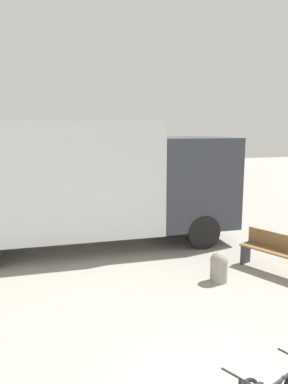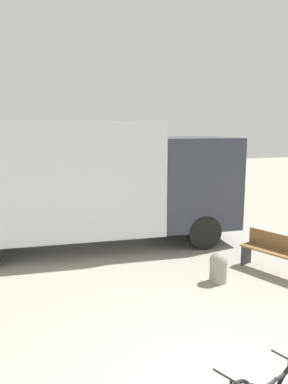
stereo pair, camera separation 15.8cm
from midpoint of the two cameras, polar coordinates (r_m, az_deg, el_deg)
name	(u,v)px [view 1 (the left image)]	position (r m, az deg, el deg)	size (l,w,h in m)	color
delivery_truck	(86,180)	(10.04, -9.29, 1.84)	(8.02, 2.78, 3.36)	silver
park_bench	(277,251)	(8.89, 19.17, -8.51)	(0.95, 1.69, 0.86)	brown
bollard_near_bench	(219,266)	(8.11, 10.79, -11.04)	(0.38, 0.38, 0.64)	gray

